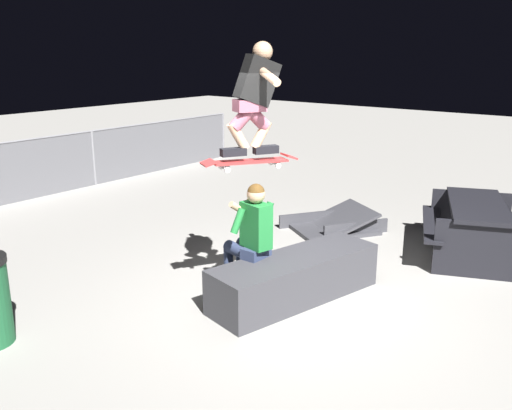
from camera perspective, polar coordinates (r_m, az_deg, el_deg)
The scene contains 7 objects.
ground_plane at distance 6.30m, azimuth 4.13°, elevation -9.89°, with size 40.00×40.00×0.00m, color gray.
ledge_box_main at distance 6.28m, azimuth 4.04°, elevation -7.47°, with size 2.06×0.63×0.50m, color #38383D.
person_sitting_on_ledge at distance 6.15m, azimuth -0.63°, elevation -2.98°, with size 0.59×0.78×1.34m.
skateboard at distance 5.72m, azimuth -0.64°, elevation 4.49°, with size 0.99×0.67×0.13m.
skater_airborne at distance 5.65m, azimuth -0.12°, elevation 11.39°, with size 0.63×0.81×1.12m.
kicker_ramp at distance 8.70m, azimuth 7.88°, elevation -2.13°, with size 1.52×1.45×0.44m.
picnic_table_back at distance 7.98m, azimuth 21.67°, elevation -1.56°, with size 2.08×1.89×0.75m.
Camera 1 is at (-4.72, -3.16, 2.73)m, focal length 38.89 mm.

